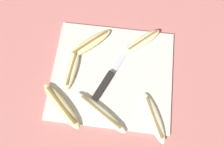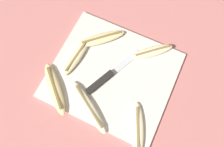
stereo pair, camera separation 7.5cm
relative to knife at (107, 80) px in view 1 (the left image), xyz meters
The scene contains 9 objects.
ground_plane 0.04m from the knife, 59.26° to the left, with size 4.00×4.00×0.00m, color #B76B66.
cutting_board 0.03m from the knife, 59.26° to the left, with size 0.42×0.37×0.01m.
knife is the anchor object (origin of this frame).
banana_mellow_near 0.15m from the knife, 120.55° to the left, with size 0.16×0.15×0.02m.
banana_spotted_left 0.17m from the knife, 142.36° to the right, with size 0.17×0.16×0.02m.
banana_soft_right 0.13m from the knife, 168.60° to the left, with size 0.05×0.16×0.02m.
banana_pale_long 0.11m from the knife, 92.46° to the right, with size 0.19×0.14×0.02m.
banana_bright_far 0.20m from the knife, 32.53° to the right, with size 0.11×0.17×0.02m.
banana_cream_curved 0.19m from the knife, 55.77° to the left, with size 0.14×0.13×0.02m.
Camera 1 is at (0.03, -0.23, 0.73)m, focal length 35.00 mm.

